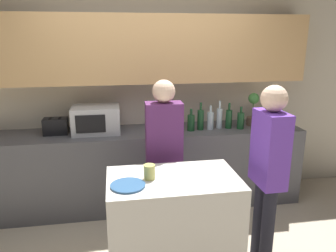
% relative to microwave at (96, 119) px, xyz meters
% --- Properties ---
extents(back_wall, '(6.40, 0.40, 2.70)m').
position_rel_microwave_xyz_m(back_wall, '(0.57, 0.24, 0.47)').
color(back_wall, beige).
rests_on(back_wall, ground_plane).
extents(back_counter, '(3.60, 0.62, 0.92)m').
position_rel_microwave_xyz_m(back_counter, '(0.57, -0.03, -0.61)').
color(back_counter, '#4C4C51').
rests_on(back_counter, ground_plane).
extents(kitchen_island, '(1.03, 0.62, 0.90)m').
position_rel_microwave_xyz_m(kitchen_island, '(0.64, -1.31, -0.62)').
color(kitchen_island, beige).
rests_on(kitchen_island, ground_plane).
extents(microwave, '(0.52, 0.39, 0.30)m').
position_rel_microwave_xyz_m(microwave, '(0.00, 0.00, 0.00)').
color(microwave, '#B7BABC').
rests_on(microwave, back_counter).
extents(toaster, '(0.26, 0.16, 0.18)m').
position_rel_microwave_xyz_m(toaster, '(-0.44, 0.00, -0.06)').
color(toaster, black).
rests_on(toaster, back_counter).
extents(potted_plant, '(0.14, 0.14, 0.40)m').
position_rel_microwave_xyz_m(potted_plant, '(1.86, 0.00, 0.05)').
color(potted_plant, brown).
rests_on(potted_plant, back_counter).
extents(bottle_0, '(0.09, 0.09, 0.29)m').
position_rel_microwave_xyz_m(bottle_0, '(0.84, -0.07, -0.04)').
color(bottle_0, maroon).
rests_on(bottle_0, back_counter).
extents(bottle_1, '(0.08, 0.08, 0.26)m').
position_rel_microwave_xyz_m(bottle_1, '(0.95, 0.02, -0.05)').
color(bottle_1, '#472814').
rests_on(bottle_1, back_counter).
extents(bottle_2, '(0.08, 0.08, 0.25)m').
position_rel_microwave_xyz_m(bottle_2, '(1.06, -0.11, -0.05)').
color(bottle_2, '#194723').
rests_on(bottle_2, back_counter).
extents(bottle_3, '(0.08, 0.08, 0.32)m').
position_rel_microwave_xyz_m(bottle_3, '(1.18, -0.09, -0.03)').
color(bottle_3, '#194723').
rests_on(bottle_3, back_counter).
extents(bottle_4, '(0.08, 0.08, 0.28)m').
position_rel_microwave_xyz_m(bottle_4, '(1.30, -0.09, -0.04)').
color(bottle_4, silver).
rests_on(bottle_4, back_counter).
extents(bottle_5, '(0.07, 0.07, 0.32)m').
position_rel_microwave_xyz_m(bottle_5, '(1.42, -0.06, -0.03)').
color(bottle_5, silver).
rests_on(bottle_5, back_counter).
extents(bottle_6, '(0.08, 0.08, 0.30)m').
position_rel_microwave_xyz_m(bottle_6, '(1.53, -0.08, -0.04)').
color(bottle_6, '#194723').
rests_on(bottle_6, back_counter).
extents(bottle_7, '(0.08, 0.08, 0.26)m').
position_rel_microwave_xyz_m(bottle_7, '(1.65, -0.13, -0.05)').
color(bottle_7, '#194723').
rests_on(bottle_7, back_counter).
extents(plate_on_island, '(0.26, 0.26, 0.01)m').
position_rel_microwave_xyz_m(plate_on_island, '(0.28, -1.41, -0.16)').
color(plate_on_island, '#2D5684').
rests_on(plate_on_island, kitchen_island).
extents(cup_0, '(0.09, 0.09, 0.11)m').
position_rel_microwave_xyz_m(cup_0, '(0.45, -1.30, -0.11)').
color(cup_0, '#BEBE5E').
rests_on(cup_0, kitchen_island).
extents(person_left, '(0.21, 0.34, 1.61)m').
position_rel_microwave_xyz_m(person_left, '(1.43, -1.30, -0.12)').
color(person_left, black).
rests_on(person_left, ground_plane).
extents(person_center, '(0.34, 0.21, 1.59)m').
position_rel_microwave_xyz_m(person_center, '(0.65, -0.74, -0.13)').
color(person_center, black).
rests_on(person_center, ground_plane).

